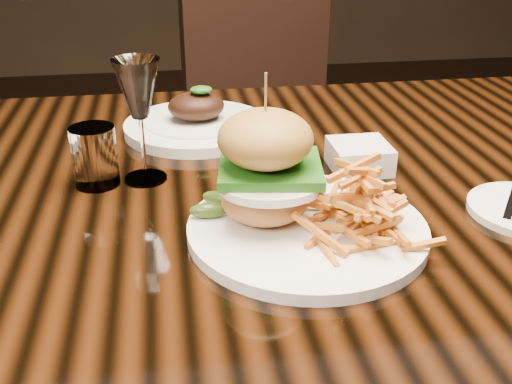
{
  "coord_description": "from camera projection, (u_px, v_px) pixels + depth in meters",
  "views": [
    {
      "loc": [
        -0.16,
        -0.79,
        1.12
      ],
      "look_at": [
        -0.06,
        -0.17,
        0.81
      ],
      "focal_mm": 42.0,
      "sensor_mm": 36.0,
      "label": 1
    }
  ],
  "objects": [
    {
      "name": "wine_glass",
      "position": [
        138.0,
        93.0,
        0.81
      ],
      "size": [
        0.07,
        0.07,
        0.18
      ],
      "color": "white",
      "rests_on": "dining_table"
    },
    {
      "name": "chair_far",
      "position": [
        271.0,
        114.0,
        1.78
      ],
      "size": [
        0.55,
        0.55,
        0.95
      ],
      "rotation": [
        0.0,
        0.0,
        0.22
      ],
      "color": "black",
      "rests_on": "ground"
    },
    {
      "name": "water_tumbler",
      "position": [
        95.0,
        156.0,
        0.84
      ],
      "size": [
        0.06,
        0.06,
        0.09
      ],
      "primitive_type": "cylinder",
      "color": "white",
      "rests_on": "dining_table"
    },
    {
      "name": "ramekin",
      "position": [
        359.0,
        156.0,
        0.9
      ],
      "size": [
        0.1,
        0.1,
        0.04
      ],
      "primitive_type": "cube",
      "rotation": [
        0.0,
        0.0,
        -0.18
      ],
      "color": "white",
      "rests_on": "dining_table"
    },
    {
      "name": "dining_table",
      "position": [
        278.0,
        220.0,
        0.92
      ],
      "size": [
        1.6,
        0.9,
        0.75
      ],
      "color": "black",
      "rests_on": "ground"
    },
    {
      "name": "far_dish",
      "position": [
        197.0,
        123.0,
        1.04
      ],
      "size": [
        0.25,
        0.25,
        0.08
      ],
      "rotation": [
        0.0,
        0.0,
        -0.14
      ],
      "color": "white",
      "rests_on": "dining_table"
    },
    {
      "name": "burger_plate",
      "position": [
        307.0,
        195.0,
        0.7
      ],
      "size": [
        0.29,
        0.29,
        0.2
      ],
      "rotation": [
        0.0,
        0.0,
        -0.36
      ],
      "color": "white",
      "rests_on": "dining_table"
    }
  ]
}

